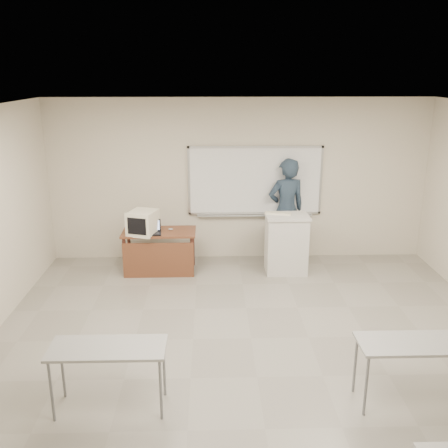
{
  "coord_description": "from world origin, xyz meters",
  "views": [
    {
      "loc": [
        -0.53,
        -5.05,
        3.44
      ],
      "look_at": [
        -0.33,
        2.2,
        1.21
      ],
      "focal_mm": 40.0,
      "sensor_mm": 36.0,
      "label": 1
    }
  ],
  "objects_px": {
    "whiteboard": "(255,182)",
    "mouse": "(171,229)",
    "podium": "(286,244)",
    "instructor_desk": "(159,246)",
    "crt_monitor": "(143,222)",
    "keyboard": "(278,213)",
    "presenter": "(286,210)",
    "laptop": "(152,230)"
  },
  "relations": [
    {
      "from": "whiteboard",
      "to": "mouse",
      "type": "relative_size",
      "value": 28.62
    },
    {
      "from": "podium",
      "to": "instructor_desk",
      "type": "bearing_deg",
      "value": 179.37
    },
    {
      "from": "crt_monitor",
      "to": "mouse",
      "type": "relative_size",
      "value": 5.65
    },
    {
      "from": "instructor_desk",
      "to": "keyboard",
      "type": "bearing_deg",
      "value": 2.2
    },
    {
      "from": "keyboard",
      "to": "presenter",
      "type": "height_order",
      "value": "presenter"
    },
    {
      "from": "podium",
      "to": "crt_monitor",
      "type": "height_order",
      "value": "crt_monitor"
    },
    {
      "from": "podium",
      "to": "crt_monitor",
      "type": "bearing_deg",
      "value": 179.7
    },
    {
      "from": "instructor_desk",
      "to": "laptop",
      "type": "bearing_deg",
      "value": -170.25
    },
    {
      "from": "whiteboard",
      "to": "presenter",
      "type": "bearing_deg",
      "value": -11.39
    },
    {
      "from": "crt_monitor",
      "to": "keyboard",
      "type": "relative_size",
      "value": 1.09
    },
    {
      "from": "laptop",
      "to": "podium",
      "type": "bearing_deg",
      "value": -4.96
    },
    {
      "from": "instructor_desk",
      "to": "mouse",
      "type": "xyz_separation_m",
      "value": [
        0.2,
        0.16,
        0.25
      ]
    },
    {
      "from": "keyboard",
      "to": "presenter",
      "type": "distance_m",
      "value": 0.62
    },
    {
      "from": "laptop",
      "to": "keyboard",
      "type": "relative_size",
      "value": 0.68
    },
    {
      "from": "laptop",
      "to": "whiteboard",
      "type": "bearing_deg",
      "value": 17.78
    },
    {
      "from": "mouse",
      "to": "keyboard",
      "type": "height_order",
      "value": "keyboard"
    },
    {
      "from": "presenter",
      "to": "mouse",
      "type": "bearing_deg",
      "value": 0.03
    },
    {
      "from": "crt_monitor",
      "to": "whiteboard",
      "type": "bearing_deg",
      "value": 39.59
    },
    {
      "from": "whiteboard",
      "to": "laptop",
      "type": "relative_size",
      "value": 8.19
    },
    {
      "from": "laptop",
      "to": "presenter",
      "type": "height_order",
      "value": "presenter"
    },
    {
      "from": "whiteboard",
      "to": "podium",
      "type": "xyz_separation_m",
      "value": [
        0.5,
        -0.77,
        -0.95
      ]
    },
    {
      "from": "laptop",
      "to": "presenter",
      "type": "bearing_deg",
      "value": 10.07
    },
    {
      "from": "instructor_desk",
      "to": "presenter",
      "type": "height_order",
      "value": "presenter"
    },
    {
      "from": "podium",
      "to": "mouse",
      "type": "bearing_deg",
      "value": 174.92
    },
    {
      "from": "laptop",
      "to": "mouse",
      "type": "bearing_deg",
      "value": 24.88
    },
    {
      "from": "mouse",
      "to": "presenter",
      "type": "relative_size",
      "value": 0.04
    },
    {
      "from": "whiteboard",
      "to": "podium",
      "type": "distance_m",
      "value": 1.32
    },
    {
      "from": "crt_monitor",
      "to": "keyboard",
      "type": "bearing_deg",
      "value": 20.4
    },
    {
      "from": "whiteboard",
      "to": "crt_monitor",
      "type": "bearing_deg",
      "value": -158.25
    },
    {
      "from": "podium",
      "to": "keyboard",
      "type": "bearing_deg",
      "value": 151.06
    },
    {
      "from": "whiteboard",
      "to": "laptop",
      "type": "height_order",
      "value": "whiteboard"
    },
    {
      "from": "mouse",
      "to": "crt_monitor",
      "type": "bearing_deg",
      "value": -175.62
    },
    {
      "from": "podium",
      "to": "presenter",
      "type": "bearing_deg",
      "value": 82.29
    },
    {
      "from": "podium",
      "to": "keyboard",
      "type": "height_order",
      "value": "keyboard"
    },
    {
      "from": "presenter",
      "to": "laptop",
      "type": "bearing_deg",
      "value": 2.38
    },
    {
      "from": "laptop",
      "to": "keyboard",
      "type": "xyz_separation_m",
      "value": [
        2.19,
        0.11,
        0.26
      ]
    },
    {
      "from": "instructor_desk",
      "to": "laptop",
      "type": "xyz_separation_m",
      "value": [
        -0.1,
        -0.02,
        0.29
      ]
    },
    {
      "from": "podium",
      "to": "crt_monitor",
      "type": "distance_m",
      "value": 2.52
    },
    {
      "from": "whiteboard",
      "to": "keyboard",
      "type": "distance_m",
      "value": 0.88
    },
    {
      "from": "laptop",
      "to": "mouse",
      "type": "xyz_separation_m",
      "value": [
        0.3,
        0.18,
        -0.04
      ]
    },
    {
      "from": "mouse",
      "to": "podium",
      "type": "bearing_deg",
      "value": -21.05
    },
    {
      "from": "crt_monitor",
      "to": "mouse",
      "type": "height_order",
      "value": "crt_monitor"
    }
  ]
}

